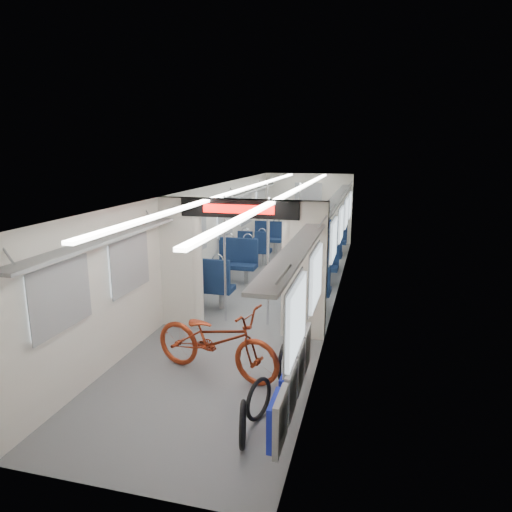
# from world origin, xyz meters

# --- Properties ---
(carriage) EXTENTS (12.00, 12.02, 2.31)m
(carriage) POSITION_xyz_m (0.00, -0.27, 1.50)
(carriage) COLOR #515456
(carriage) RESTS_ON ground
(bicycle) EXTENTS (2.07, 1.11, 1.03)m
(bicycle) POSITION_xyz_m (0.11, -3.62, 0.52)
(bicycle) COLOR maroon
(bicycle) RESTS_ON ground
(flip_bench) EXTENTS (0.12, 2.13, 0.55)m
(flip_bench) POSITION_xyz_m (1.35, -4.57, 0.58)
(flip_bench) COLOR gray
(flip_bench) RESTS_ON carriage
(bike_hoop_a) EXTENTS (0.16, 0.52, 0.52)m
(bike_hoop_a) POSITION_xyz_m (0.91, -5.07, 0.23)
(bike_hoop_a) COLOR black
(bike_hoop_a) RESTS_ON ground
(bike_hoop_b) EXTENTS (0.21, 0.51, 0.52)m
(bike_hoop_b) POSITION_xyz_m (0.95, -4.54, 0.24)
(bike_hoop_b) COLOR black
(bike_hoop_b) RESTS_ON ground
(bike_hoop_c) EXTENTS (0.06, 0.54, 0.53)m
(bike_hoop_c) POSITION_xyz_m (1.05, -3.55, 0.24)
(bike_hoop_c) COLOR black
(bike_hoop_c) RESTS_ON ground
(seat_bay_near_left) EXTENTS (0.95, 2.26, 1.16)m
(seat_bay_near_left) POSITION_xyz_m (-0.94, -0.12, 0.57)
(seat_bay_near_left) COLOR #0D1B39
(seat_bay_near_left) RESTS_ON ground
(seat_bay_near_right) EXTENTS (0.96, 2.29, 1.17)m
(seat_bay_near_right) POSITION_xyz_m (0.94, 0.24, 0.57)
(seat_bay_near_right) COLOR #0D1B39
(seat_bay_near_right) RESTS_ON ground
(seat_bay_far_left) EXTENTS (0.88, 1.91, 1.05)m
(seat_bay_far_left) POSITION_xyz_m (-0.93, 3.30, 0.52)
(seat_bay_far_left) COLOR #0D1B39
(seat_bay_far_left) RESTS_ON ground
(seat_bay_far_right) EXTENTS (0.95, 2.24, 1.15)m
(seat_bay_far_right) POSITION_xyz_m (0.93, 3.38, 0.57)
(seat_bay_far_right) COLOR #0D1B39
(seat_bay_far_right) RESTS_ON ground
(stanchion_near_left) EXTENTS (0.04, 0.04, 2.30)m
(stanchion_near_left) POSITION_xyz_m (-0.41, -1.64, 1.15)
(stanchion_near_left) COLOR silver
(stanchion_near_left) RESTS_ON ground
(stanchion_near_right) EXTENTS (0.04, 0.04, 2.30)m
(stanchion_near_right) POSITION_xyz_m (0.38, -1.63, 1.15)
(stanchion_near_right) COLOR silver
(stanchion_near_right) RESTS_ON ground
(stanchion_far_left) EXTENTS (0.05, 0.05, 2.30)m
(stanchion_far_left) POSITION_xyz_m (-0.37, 1.59, 1.15)
(stanchion_far_left) COLOR silver
(stanchion_far_left) RESTS_ON ground
(stanchion_far_right) EXTENTS (0.04, 0.04, 2.30)m
(stanchion_far_right) POSITION_xyz_m (0.38, 1.78, 1.15)
(stanchion_far_right) COLOR silver
(stanchion_far_right) RESTS_ON ground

